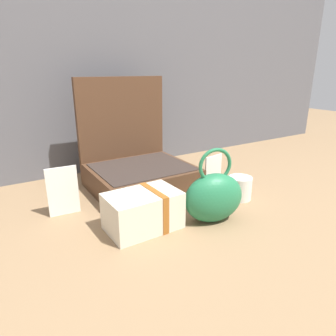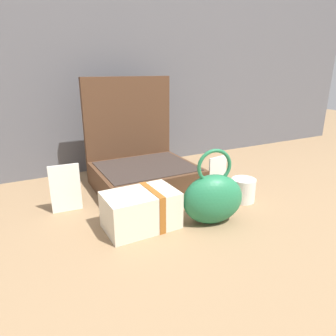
{
  "view_description": "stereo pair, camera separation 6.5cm",
  "coord_description": "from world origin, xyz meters",
  "px_view_note": "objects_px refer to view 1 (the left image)",
  "views": [
    {
      "loc": [
        -0.46,
        -0.79,
        0.47
      ],
      "look_at": [
        0.02,
        -0.02,
        0.16
      ],
      "focal_mm": 31.95,
      "sensor_mm": 36.0,
      "label": 1
    },
    {
      "loc": [
        -0.4,
        -0.83,
        0.47
      ],
      "look_at": [
        0.02,
        -0.02,
        0.16
      ],
      "focal_mm": 31.95,
      "sensor_mm": 36.0,
      "label": 2
    }
  ],
  "objects_px": {
    "cream_toiletry_bag": "(144,211)",
    "poster_card_right": "(213,172)",
    "open_suitcase": "(137,165)",
    "coffee_mug": "(239,188)",
    "teal_pouch_handbag": "(214,197)",
    "info_card_left": "(63,191)"
  },
  "relations": [
    {
      "from": "poster_card_right",
      "to": "cream_toiletry_bag",
      "type": "bearing_deg",
      "value": -170.48
    },
    {
      "from": "cream_toiletry_bag",
      "to": "info_card_left",
      "type": "relative_size",
      "value": 1.33
    },
    {
      "from": "open_suitcase",
      "to": "coffee_mug",
      "type": "relative_size",
      "value": 3.56
    },
    {
      "from": "cream_toiletry_bag",
      "to": "poster_card_right",
      "type": "distance_m",
      "value": 0.41
    },
    {
      "from": "info_card_left",
      "to": "cream_toiletry_bag",
      "type": "bearing_deg",
      "value": -45.97
    },
    {
      "from": "teal_pouch_handbag",
      "to": "coffee_mug",
      "type": "xyz_separation_m",
      "value": [
        0.19,
        0.08,
        -0.04
      ]
    },
    {
      "from": "open_suitcase",
      "to": "poster_card_right",
      "type": "relative_size",
      "value": 3.14
    },
    {
      "from": "open_suitcase",
      "to": "poster_card_right",
      "type": "xyz_separation_m",
      "value": [
        0.25,
        -0.18,
        -0.02
      ]
    },
    {
      "from": "open_suitcase",
      "to": "info_card_left",
      "type": "relative_size",
      "value": 2.62
    },
    {
      "from": "open_suitcase",
      "to": "cream_toiletry_bag",
      "type": "relative_size",
      "value": 1.97
    },
    {
      "from": "info_card_left",
      "to": "poster_card_right",
      "type": "xyz_separation_m",
      "value": [
        0.57,
        -0.08,
        -0.01
      ]
    },
    {
      "from": "cream_toiletry_bag",
      "to": "poster_card_right",
      "type": "bearing_deg",
      "value": 19.43
    },
    {
      "from": "open_suitcase",
      "to": "poster_card_right",
      "type": "bearing_deg",
      "value": -36.25
    },
    {
      "from": "coffee_mug",
      "to": "info_card_left",
      "type": "height_order",
      "value": "info_card_left"
    },
    {
      "from": "teal_pouch_handbag",
      "to": "cream_toiletry_bag",
      "type": "distance_m",
      "value": 0.22
    },
    {
      "from": "info_card_left",
      "to": "poster_card_right",
      "type": "bearing_deg",
      "value": -4.39
    },
    {
      "from": "teal_pouch_handbag",
      "to": "coffee_mug",
      "type": "height_order",
      "value": "teal_pouch_handbag"
    },
    {
      "from": "teal_pouch_handbag",
      "to": "info_card_left",
      "type": "height_order",
      "value": "teal_pouch_handbag"
    },
    {
      "from": "open_suitcase",
      "to": "teal_pouch_handbag",
      "type": "height_order",
      "value": "open_suitcase"
    },
    {
      "from": "teal_pouch_handbag",
      "to": "poster_card_right",
      "type": "bearing_deg",
      "value": 50.23
    },
    {
      "from": "poster_card_right",
      "to": "info_card_left",
      "type": "bearing_deg",
      "value": 161.6
    },
    {
      "from": "cream_toiletry_bag",
      "to": "coffee_mug",
      "type": "distance_m",
      "value": 0.4
    }
  ]
}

